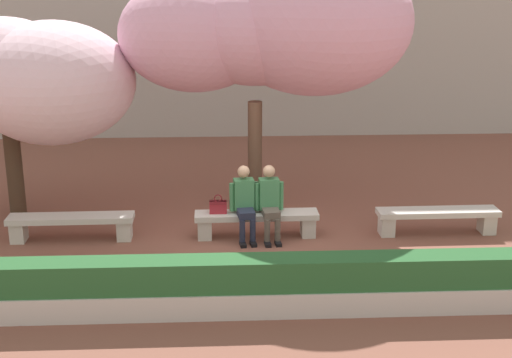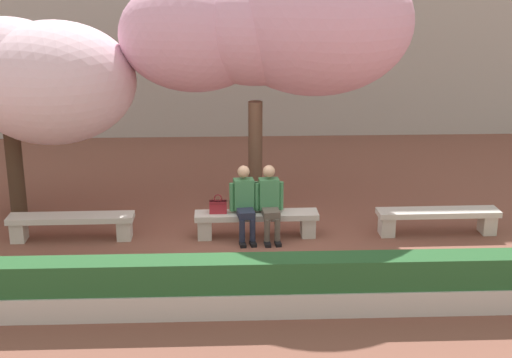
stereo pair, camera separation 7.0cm
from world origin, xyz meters
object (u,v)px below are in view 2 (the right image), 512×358
stone_bench_center (438,217)px  cherry_tree_secondary (14,80)px  stone_bench_near_west (256,220)px  person_seated_right (270,200)px  stone_bench_west_end (71,223)px  handbag (218,206)px  cherry_tree_main (274,26)px  person_seated_left (245,200)px

stone_bench_center → cherry_tree_secondary: 7.95m
stone_bench_near_west → person_seated_right: size_ratio=1.67×
stone_bench_west_end → handbag: 2.56m
stone_bench_west_end → stone_bench_center: 6.42m
cherry_tree_main → person_seated_left: bearing=-112.7°
stone_bench_center → person_seated_right: person_seated_right is taller
stone_bench_west_end → person_seated_left: 3.03m
person_seated_right → cherry_tree_secondary: size_ratio=0.29×
stone_bench_near_west → person_seated_right: bearing=-13.3°
stone_bench_near_west → person_seated_left: bearing=-165.8°
stone_bench_center → person_seated_right: 3.01m
person_seated_right → handbag: bearing=176.0°
stone_bench_near_west → cherry_tree_secondary: bearing=164.0°
person_seated_left → handbag: size_ratio=3.81×
stone_bench_west_end → stone_bench_near_west: 3.21m
person_seated_left → cherry_tree_secondary: 4.70m
handbag → person_seated_left: bearing=-7.6°
person_seated_right → cherry_tree_secondary: (-4.53, 1.29, 1.90)m
stone_bench_near_west → stone_bench_center: size_ratio=1.00×
stone_bench_near_west → person_seated_right: 0.45m
stone_bench_west_end → stone_bench_center: (6.42, 0.00, 0.00)m
cherry_tree_secondary → handbag: bearing=-18.6°
cherry_tree_secondary → person_seated_left: bearing=-17.5°
person_seated_left → cherry_tree_secondary: size_ratio=0.29×
handbag → stone_bench_near_west: bearing=-0.7°
stone_bench_west_end → person_seated_right: bearing=-0.9°
stone_bench_center → person_seated_right: size_ratio=1.67×
stone_bench_center → handbag: (-3.88, 0.01, 0.27)m
stone_bench_west_end → cherry_tree_secondary: 2.82m
person_seated_right → stone_bench_center: bearing=1.0°
stone_bench_center → person_seated_right: bearing=-179.0°
stone_bench_near_west → cherry_tree_secondary: size_ratio=0.48×
person_seated_left → handbag: person_seated_left is taller
stone_bench_west_end → cherry_tree_secondary: (-1.10, 1.24, 2.28)m
person_seated_right → stone_bench_near_west: bearing=166.7°
stone_bench_near_west → handbag: bearing=179.3°
stone_bench_near_west → person_seated_right: person_seated_right is taller
person_seated_left → stone_bench_west_end: bearing=179.0°
handbag → cherry_tree_secondary: size_ratio=0.08×
stone_bench_center → handbag: 3.89m
stone_bench_center → person_seated_right: (-2.98, -0.05, 0.39)m
stone_bench_west_end → person_seated_right: 3.46m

